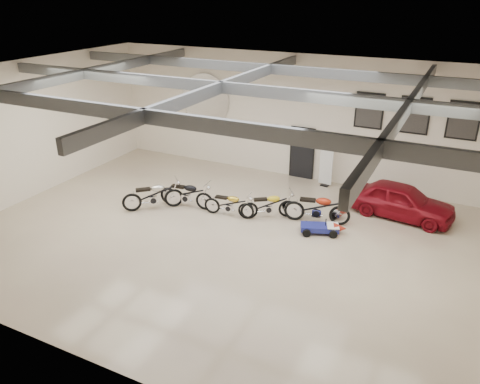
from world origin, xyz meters
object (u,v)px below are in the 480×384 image
at_px(banner_stand, 326,163).
at_px(vintage_car, 401,200).
at_px(motorcycle_black, 186,193).
at_px(motorcycle_yellow, 268,205).
at_px(go_kart, 324,226).
at_px(motorcycle_silver, 153,195).
at_px(motorcycle_gold, 229,204).
at_px(motorcycle_red, 317,207).

relative_size(banner_stand, vintage_car, 0.56).
bearing_deg(banner_stand, motorcycle_black, -126.45).
distance_m(banner_stand, motorcycle_yellow, 3.74).
bearing_deg(banner_stand, go_kart, -66.53).
height_order(banner_stand, vintage_car, banner_stand).
relative_size(motorcycle_silver, motorcycle_yellow, 1.12).
relative_size(motorcycle_gold, motorcycle_red, 0.83).
relative_size(banner_stand, go_kart, 1.32).
bearing_deg(motorcycle_silver, motorcycle_gold, -26.89).
relative_size(motorcycle_black, motorcycle_yellow, 1.07).
distance_m(banner_stand, go_kart, 4.07).
distance_m(motorcycle_black, motorcycle_gold, 1.72).
relative_size(banner_stand, motorcycle_yellow, 1.05).
relative_size(motorcycle_gold, go_kart, 1.20).
distance_m(motorcycle_black, go_kart, 5.04).
bearing_deg(motorcycle_silver, banner_stand, 2.86).
bearing_deg(banner_stand, motorcycle_gold, -111.06).
xyz_separation_m(motorcycle_silver, motorcycle_yellow, (3.95, 1.18, -0.06)).
height_order(banner_stand, motorcycle_yellow, banner_stand).
height_order(motorcycle_gold, go_kart, motorcycle_gold).
bearing_deg(motorcycle_black, motorcycle_red, 3.90).
height_order(motorcycle_black, go_kart, motorcycle_black).
bearing_deg(banner_stand, motorcycle_silver, -128.35).
height_order(motorcycle_yellow, vintage_car, vintage_car).
bearing_deg(go_kart, motorcycle_black, 162.03).
bearing_deg(motorcycle_silver, go_kart, -32.70).
distance_m(motorcycle_silver, motorcycle_yellow, 4.13).
xyz_separation_m(motorcycle_gold, motorcycle_yellow, (1.27, 0.48, 0.02)).
bearing_deg(go_kart, banner_stand, 85.37).
relative_size(motorcycle_silver, motorcycle_gold, 1.18).
xyz_separation_m(motorcycle_gold, vintage_car, (5.31, 2.57, 0.14)).
distance_m(banner_stand, vintage_car, 3.47).
xyz_separation_m(motorcycle_black, go_kart, (5.03, 0.25, -0.25)).
distance_m(motorcycle_gold, motorcycle_yellow, 1.36).
relative_size(motorcycle_gold, motorcycle_yellow, 0.95).
bearing_deg(vintage_car, go_kart, 146.85).
distance_m(motorcycle_silver, vintage_car, 8.63).
distance_m(motorcycle_silver, motorcycle_black, 1.18).
xyz_separation_m(motorcycle_silver, motorcycle_red, (5.55, 1.56, 0.01)).
height_order(motorcycle_silver, motorcycle_yellow, motorcycle_silver).
bearing_deg(motorcycle_black, motorcycle_yellow, 2.61).
height_order(banner_stand, motorcycle_black, banner_stand).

